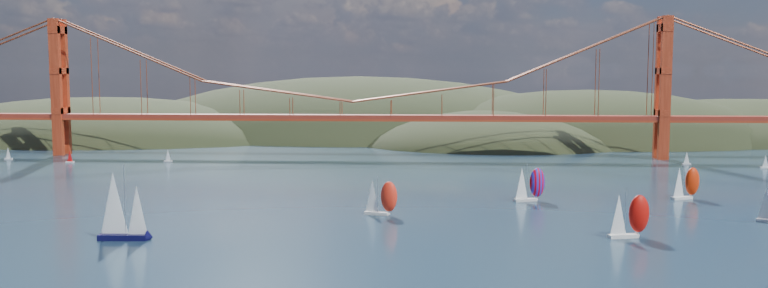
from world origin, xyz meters
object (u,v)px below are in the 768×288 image
Objects in this scene: sloop_navy at (121,207)px; racer_3 at (685,182)px; racer_1 at (628,215)px; racer_0 at (380,197)px; racer_rwb at (529,184)px.

racer_3 is at bearing 20.70° from sloop_navy.
racer_1 is at bearing -141.92° from racer_3.
racer_0 is at bearing 27.42° from sloop_navy.
sloop_navy reaches higher than racer_1.
racer_0 is at bearing -170.43° from racer_rwb.
racer_rwb is (-14.74, 42.36, -0.06)m from racer_1.
sloop_navy reaches higher than racer_3.
racer_3 is 0.97× the size of racer_rwb.
sloop_navy reaches higher than racer_0.
sloop_navy is 1.60× the size of racer_3.
sloop_navy is 103.34m from racer_1.
racer_0 is 84.30m from racer_3.
racer_1 reaches higher than racer_3.
sloop_navy is at bearing 170.30° from racer_1.
racer_0 is 43.36m from racer_rwb.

